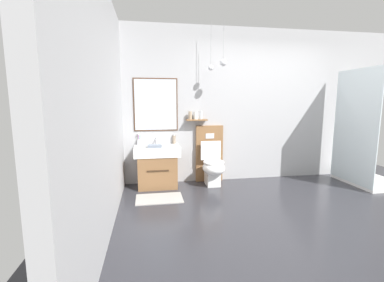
{
  "coord_description": "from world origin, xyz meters",
  "views": [
    {
      "loc": [
        -1.97,
        -2.91,
        1.42
      ],
      "look_at": [
        -1.28,
        1.21,
        0.79
      ],
      "focal_mm": 24.7,
      "sensor_mm": 36.0,
      "label": 1
    }
  ],
  "objects_px": {
    "toilet": "(211,162)",
    "soap_dispenser": "(174,139)",
    "shower_tray": "(364,159)",
    "vanity_sink_left": "(157,165)",
    "toothbrush_cup": "(139,141)",
    "folded_hand_towel": "(155,146)"
  },
  "relations": [
    {
      "from": "soap_dispenser",
      "to": "shower_tray",
      "type": "relative_size",
      "value": 0.09
    },
    {
      "from": "toothbrush_cup",
      "to": "shower_tray",
      "type": "distance_m",
      "value": 3.88
    },
    {
      "from": "toilet",
      "to": "soap_dispenser",
      "type": "height_order",
      "value": "toilet"
    },
    {
      "from": "vanity_sink_left",
      "to": "folded_hand_towel",
      "type": "height_order",
      "value": "folded_hand_towel"
    },
    {
      "from": "vanity_sink_left",
      "to": "toothbrush_cup",
      "type": "bearing_deg",
      "value": 150.41
    },
    {
      "from": "vanity_sink_left",
      "to": "toothbrush_cup",
      "type": "height_order",
      "value": "toothbrush_cup"
    },
    {
      "from": "soap_dispenser",
      "to": "shower_tray",
      "type": "xyz_separation_m",
      "value": [
        3.22,
        -0.61,
        -0.33
      ]
    },
    {
      "from": "toothbrush_cup",
      "to": "soap_dispenser",
      "type": "distance_m",
      "value": 0.59
    },
    {
      "from": "toilet",
      "to": "shower_tray",
      "type": "distance_m",
      "value": 2.63
    },
    {
      "from": "toothbrush_cup",
      "to": "folded_hand_towel",
      "type": "relative_size",
      "value": 0.95
    },
    {
      "from": "vanity_sink_left",
      "to": "soap_dispenser",
      "type": "distance_m",
      "value": 0.53
    },
    {
      "from": "shower_tray",
      "to": "vanity_sink_left",
      "type": "bearing_deg",
      "value": 172.9
    },
    {
      "from": "toilet",
      "to": "shower_tray",
      "type": "relative_size",
      "value": 0.51
    },
    {
      "from": "toilet",
      "to": "vanity_sink_left",
      "type": "bearing_deg",
      "value": -179.71
    },
    {
      "from": "toothbrush_cup",
      "to": "shower_tray",
      "type": "relative_size",
      "value": 0.11
    },
    {
      "from": "vanity_sink_left",
      "to": "soap_dispenser",
      "type": "relative_size",
      "value": 4.15
    },
    {
      "from": "soap_dispenser",
      "to": "folded_hand_towel",
      "type": "relative_size",
      "value": 0.81
    },
    {
      "from": "toothbrush_cup",
      "to": "shower_tray",
      "type": "bearing_deg",
      "value": -9.01
    },
    {
      "from": "soap_dispenser",
      "to": "toothbrush_cup",
      "type": "bearing_deg",
      "value": -179.05
    },
    {
      "from": "toothbrush_cup",
      "to": "soap_dispenser",
      "type": "bearing_deg",
      "value": 0.95
    },
    {
      "from": "toilet",
      "to": "folded_hand_towel",
      "type": "height_order",
      "value": "toilet"
    },
    {
      "from": "vanity_sink_left",
      "to": "toilet",
      "type": "distance_m",
      "value": 0.93
    }
  ]
}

